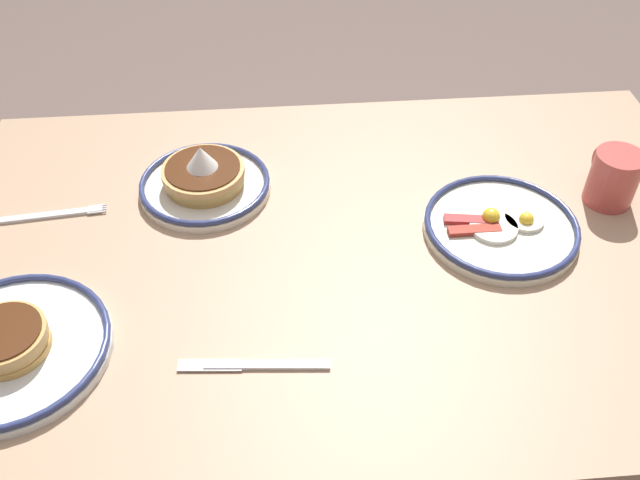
# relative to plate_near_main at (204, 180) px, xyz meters

# --- Properties ---
(ground_plane) EXTENTS (6.00, 6.00, 0.00)m
(ground_plane) POSITION_rel_plate_near_main_xyz_m (-0.24, 0.17, -0.76)
(ground_plane) COLOR #6B5952
(dining_table) EXTENTS (1.32, 0.86, 0.73)m
(dining_table) POSITION_rel_plate_near_main_xyz_m (-0.24, 0.17, -0.14)
(dining_table) COLOR tan
(dining_table) RESTS_ON ground_plane
(plate_near_main) EXTENTS (0.23, 0.23, 0.09)m
(plate_near_main) POSITION_rel_plate_near_main_xyz_m (0.00, 0.00, 0.00)
(plate_near_main) COLOR silver
(plate_near_main) RESTS_ON dining_table
(plate_center_pancakes) EXTENTS (0.28, 0.28, 0.05)m
(plate_center_pancakes) POSITION_rel_plate_near_main_xyz_m (0.26, 0.35, -0.01)
(plate_center_pancakes) COLOR white
(plate_center_pancakes) RESTS_ON dining_table
(plate_far_companion) EXTENTS (0.26, 0.26, 0.04)m
(plate_far_companion) POSITION_rel_plate_near_main_xyz_m (-0.50, 0.15, -0.01)
(plate_far_companion) COLOR silver
(plate_far_companion) RESTS_ON dining_table
(coffee_mug) EXTENTS (0.08, 0.12, 0.10)m
(coffee_mug) POSITION_rel_plate_near_main_xyz_m (-0.71, 0.08, 0.03)
(coffee_mug) COLOR #BF4C47
(coffee_mug) RESTS_ON dining_table
(fork_near) EXTENTS (0.19, 0.04, 0.01)m
(fork_near) POSITION_rel_plate_near_main_xyz_m (0.26, 0.05, -0.02)
(fork_near) COLOR silver
(fork_near) RESTS_ON dining_table
(butter_knife) EXTENTS (0.21, 0.03, 0.01)m
(butter_knife) POSITION_rel_plate_near_main_xyz_m (-0.08, 0.40, -0.02)
(butter_knife) COLOR silver
(butter_knife) RESTS_ON dining_table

